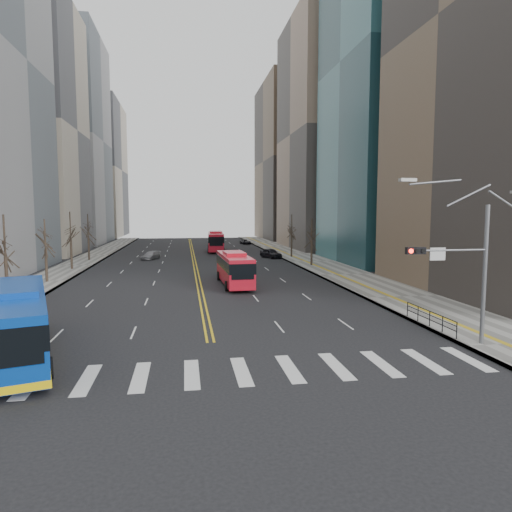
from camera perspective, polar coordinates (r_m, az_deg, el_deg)
The scene contains 15 objects.
ground at distance 22.43m, azimuth -4.92°, elevation -14.32°, with size 220.00×220.00×0.00m, color black.
sidewalk_right at distance 69.11m, azimuth 7.00°, elevation -0.69°, with size 7.00×130.00×0.15m, color slate.
sidewalk_left at distance 68.16m, azimuth -21.67°, elevation -1.13°, with size 5.00×130.00×0.15m, color slate.
crosswalk at distance 22.43m, azimuth -4.92°, elevation -14.30°, with size 26.70×4.00×0.01m.
centerline at distance 76.43m, azimuth -7.83°, elevation -0.14°, with size 0.55×100.00×0.01m.
office_towers at distance 91.02m, azimuth -8.14°, elevation 15.89°, with size 83.00×134.00×58.00m.
signal_mast at distance 27.73m, azimuth 24.33°, elevation -0.64°, with size 5.37×0.37×9.39m.
pedestrian_railing at distance 32.01m, azimuth 20.89°, elevation -7.04°, with size 0.06×6.06×1.02m.
street_trees at distance 55.95m, azimuth -14.85°, elevation 2.62°, with size 35.20×47.20×7.60m.
blue_bus at distance 27.11m, azimuth -27.68°, elevation -7.10°, with size 6.45×13.21×3.75m.
red_bus_near at distance 47.09m, azimuth -2.73°, elevation -1.33°, with size 3.05×11.01×3.47m.
red_bus_far at distance 86.75m, azimuth -5.05°, elevation 1.98°, with size 3.54×12.30×3.83m.
car_dark_mid at distance 74.42m, azimuth 1.88°, elevation 0.35°, with size 1.85×4.60×1.57m, color black.
car_silver at distance 74.05m, azimuth -13.04°, elevation 0.06°, with size 1.75×4.30×1.25m, color gray.
car_dark_far at distance 105.36m, azimuth -1.33°, elevation 1.78°, with size 1.82×3.95×1.10m, color black.
Camera 1 is at (-1.42, -21.03, 7.65)m, focal length 32.00 mm.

